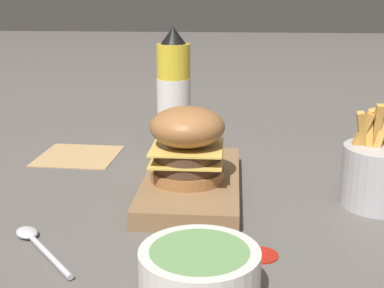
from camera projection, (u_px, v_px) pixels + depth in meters
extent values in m
plane|color=#5B5651|center=(168.00, 188.00, 0.84)|extent=(6.00, 6.00, 0.00)
cube|color=olive|center=(192.00, 183.00, 0.82)|extent=(0.30, 0.14, 0.03)
cylinder|color=#9E6638|center=(187.00, 174.00, 0.80)|extent=(0.11, 0.11, 0.02)
cylinder|color=#4C3323|center=(187.00, 164.00, 0.80)|extent=(0.10, 0.10, 0.02)
cube|color=#EAC656|center=(187.00, 159.00, 0.79)|extent=(0.10, 0.10, 0.00)
cylinder|color=#4C3323|center=(187.00, 153.00, 0.79)|extent=(0.10, 0.10, 0.02)
cube|color=#EAC656|center=(187.00, 147.00, 0.79)|extent=(0.10, 0.10, 0.00)
ellipsoid|color=#9E6638|center=(187.00, 127.00, 0.78)|extent=(0.11, 0.11, 0.06)
cylinder|color=yellow|center=(174.00, 99.00, 1.00)|extent=(0.06, 0.06, 0.20)
cylinder|color=silver|center=(174.00, 101.00, 1.00)|extent=(0.06, 0.06, 0.09)
cone|color=black|center=(173.00, 35.00, 0.97)|extent=(0.05, 0.05, 0.03)
cylinder|color=#B7B7BC|center=(381.00, 176.00, 0.77)|extent=(0.11, 0.11, 0.09)
cube|color=gold|center=(358.00, 140.00, 0.76)|extent=(0.02, 0.04, 0.08)
cube|color=gold|center=(368.00, 147.00, 0.76)|extent=(0.03, 0.01, 0.07)
cube|color=gold|center=(376.00, 136.00, 0.76)|extent=(0.03, 0.01, 0.10)
cube|color=gold|center=(379.00, 137.00, 0.75)|extent=(0.04, 0.04, 0.09)
cube|color=gold|center=(381.00, 144.00, 0.78)|extent=(0.02, 0.03, 0.06)
cube|color=gold|center=(363.00, 139.00, 0.76)|extent=(0.03, 0.03, 0.09)
cube|color=gold|center=(378.00, 135.00, 0.77)|extent=(0.04, 0.04, 0.09)
cylinder|color=silver|center=(199.00, 273.00, 0.54)|extent=(0.12, 0.12, 0.05)
cylinder|color=#669356|center=(200.00, 253.00, 0.54)|extent=(0.10, 0.10, 0.01)
cylinder|color=silver|center=(50.00, 256.00, 0.62)|extent=(0.09, 0.08, 0.01)
ellipsoid|color=silver|center=(27.00, 232.00, 0.68)|extent=(0.04, 0.04, 0.01)
cylinder|color=#B21E14|center=(261.00, 254.00, 0.63)|extent=(0.04, 0.04, 0.00)
cube|color=tan|center=(78.00, 155.00, 1.00)|extent=(0.15, 0.15, 0.00)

